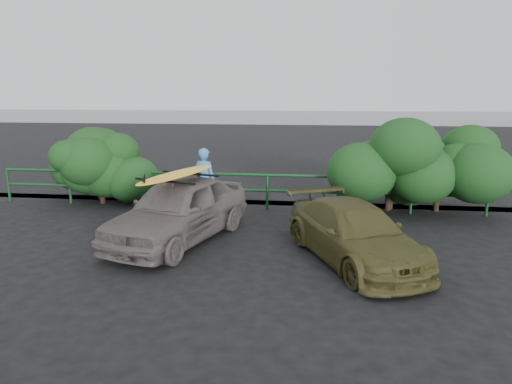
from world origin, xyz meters
The scene contains 10 objects.
ground centered at (0.00, 0.00, 0.00)m, with size 80.00×80.00×0.00m, color black.
ocean centered at (0.00, 60.00, 0.00)m, with size 200.00×200.00×0.00m, color #545C67.
guardrail centered at (0.00, 5.00, 0.52)m, with size 14.00×0.08×1.04m, color #13441E, non-canonical shape.
shrub_left centered at (-4.80, 5.40, 1.03)m, with size 3.20×2.40×2.06m, color #1A451A, non-canonical shape.
shrub_right centered at (5.00, 5.50, 1.22)m, with size 3.20×2.40×2.44m, color #1A451A, non-canonical shape.
sedan centered at (-0.69, 1.96, 0.72)m, with size 1.70×4.22×1.44m, color #605856.
olive_vehicle centered at (3.12, 1.16, 0.57)m, with size 1.60×3.93×1.14m, color #46431E.
man centered at (-0.71, 4.53, 0.90)m, with size 0.66×0.43×1.81m, color #4281C6.
roof_rack centered at (-0.69, 1.96, 1.46)m, with size 1.51×1.05×0.05m, color black, non-canonical shape.
surfboard centered at (-0.69, 1.96, 1.53)m, with size 0.59×2.84×0.08m, color yellow.
Camera 1 is at (2.25, -7.68, 3.30)m, focal length 32.00 mm.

